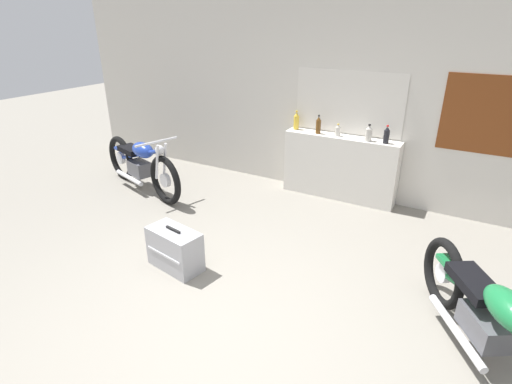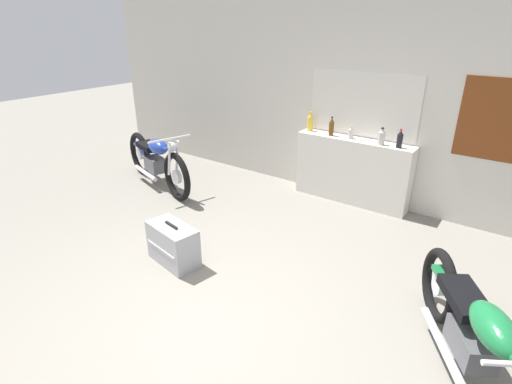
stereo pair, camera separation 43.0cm
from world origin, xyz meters
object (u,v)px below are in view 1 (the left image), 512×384
object	(u,v)px
bottle_left_center	(318,125)
hard_case_silver	(175,249)
bottle_right_center	(369,134)
motorcycle_green	(492,322)
bottle_center	(338,130)
motorcycle_blue	(141,164)
bottle_rightmost	(386,135)
bottle_leftmost	(296,121)

from	to	relation	value
bottle_left_center	hard_case_silver	distance (m)	2.73
bottle_right_center	motorcycle_green	bearing A→B (deg)	-55.91
bottle_left_center	bottle_center	bearing A→B (deg)	4.62
bottle_center	motorcycle_blue	xyz separation A→B (m)	(-2.59, -1.23, -0.57)
bottle_left_center	hard_case_silver	bearing A→B (deg)	-101.73
bottle_center	bottle_rightmost	bearing A→B (deg)	-3.02
bottle_left_center	motorcycle_blue	bearing A→B (deg)	-152.47
bottle_left_center	motorcycle_green	world-z (taller)	bottle_left_center
bottle_leftmost	motorcycle_green	distance (m)	3.71
bottle_center	motorcycle_green	xyz separation A→B (m)	(2.06, -2.43, -0.59)
motorcycle_blue	motorcycle_green	size ratio (longest dim) A/B	1.09
bottle_left_center	bottle_center	distance (m)	0.29
bottle_left_center	hard_case_silver	world-z (taller)	bottle_left_center
hard_case_silver	bottle_right_center	bearing A→B (deg)	63.77
bottle_center	motorcycle_blue	world-z (taller)	bottle_center
motorcycle_blue	motorcycle_green	xyz separation A→B (m)	(4.64, -1.21, -0.02)
bottle_right_center	motorcycle_blue	bearing A→B (deg)	-158.64
hard_case_silver	bottle_left_center	bearing A→B (deg)	78.27
bottle_center	bottle_right_center	size ratio (longest dim) A/B	0.75
bottle_leftmost	bottle_center	distance (m)	0.65
bottle_right_center	motorcycle_blue	world-z (taller)	bottle_right_center
bottle_left_center	bottle_right_center	distance (m)	0.72
bottle_left_center	motorcycle_green	size ratio (longest dim) A/B	0.15
bottle_center	bottle_left_center	bearing A→B (deg)	-175.38
motorcycle_green	bottle_left_center	bearing A→B (deg)	134.11
bottle_leftmost	motorcycle_green	size ratio (longest dim) A/B	0.15
motorcycle_blue	bottle_center	bearing A→B (deg)	25.34
bottle_right_center	hard_case_silver	distance (m)	2.94
bottle_right_center	motorcycle_blue	distance (m)	3.30
bottle_left_center	hard_case_silver	xyz separation A→B (m)	(-0.53, -2.55, -0.82)
bottle_left_center	motorcycle_blue	world-z (taller)	bottle_left_center
motorcycle_blue	bottle_left_center	bearing A→B (deg)	27.53
bottle_right_center	bottle_rightmost	size ratio (longest dim) A/B	0.94
bottle_center	motorcycle_blue	size ratio (longest dim) A/B	0.09
bottle_leftmost	bottle_right_center	distance (m)	1.09
bottle_center	hard_case_silver	size ratio (longest dim) A/B	0.27
bottle_left_center	motorcycle_green	bearing A→B (deg)	-45.89
bottle_center	motorcycle_blue	distance (m)	2.92
motorcycle_green	bottle_leftmost	bearing A→B (deg)	137.60
bottle_center	hard_case_silver	bearing A→B (deg)	-107.47
bottle_right_center	hard_case_silver	xyz separation A→B (m)	(-1.25, -2.53, -0.80)
bottle_center	bottle_right_center	xyz separation A→B (m)	(0.44, -0.04, 0.03)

